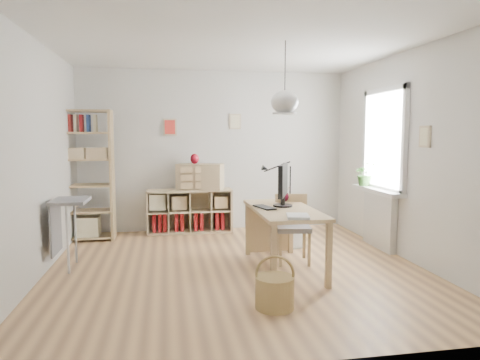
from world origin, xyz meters
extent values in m
plane|color=tan|center=(0.00, 0.00, 0.00)|extent=(4.50, 4.50, 0.00)
plane|color=silver|center=(0.00, 2.25, 1.35)|extent=(4.50, 0.00, 4.50)
plane|color=silver|center=(0.00, -2.25, 1.35)|extent=(4.50, 0.00, 4.50)
plane|color=silver|center=(-2.25, 0.00, 1.35)|extent=(0.00, 4.50, 4.50)
plane|color=silver|center=(2.25, 0.00, 1.35)|extent=(0.00, 4.50, 4.50)
plane|color=white|center=(0.00, 0.00, 2.70)|extent=(4.50, 4.50, 0.00)
cylinder|color=black|center=(0.55, -0.15, 2.36)|extent=(0.01, 0.01, 0.68)
ellipsoid|color=silver|center=(0.55, -0.15, 2.00)|extent=(0.32, 0.32, 0.27)
cube|color=white|center=(2.23, 0.60, 1.55)|extent=(0.03, 1.00, 1.30)
cube|color=white|center=(2.21, 0.06, 1.55)|extent=(0.06, 0.08, 1.46)
cube|color=white|center=(2.21, 1.14, 1.55)|extent=(0.06, 0.08, 1.46)
cube|color=white|center=(2.21, 0.60, 2.24)|extent=(0.06, 1.16, 0.08)
cube|color=white|center=(2.21, 0.60, 0.86)|extent=(0.06, 1.16, 0.08)
cube|color=silver|center=(2.19, 0.60, 0.40)|extent=(0.10, 0.80, 0.80)
cube|color=white|center=(2.14, 0.60, 0.83)|extent=(0.22, 1.20, 0.06)
cube|color=tan|center=(0.55, -0.15, 0.73)|extent=(0.70, 1.50, 0.04)
cube|color=tan|center=(0.25, -0.85, 0.35)|extent=(0.06, 0.06, 0.71)
cube|color=tan|center=(0.25, 0.55, 0.35)|extent=(0.06, 0.06, 0.71)
cube|color=tan|center=(0.85, -0.85, 0.35)|extent=(0.06, 0.06, 0.71)
cube|color=tan|center=(0.85, 0.55, 0.35)|extent=(0.06, 0.06, 0.71)
cube|color=#D1B18A|center=(-0.45, 2.04, 0.01)|extent=(1.40, 0.38, 0.03)
cube|color=#D1B18A|center=(-0.45, 2.04, 0.70)|extent=(1.40, 0.38, 0.03)
cube|color=#D1B18A|center=(-1.14, 2.04, 0.36)|extent=(0.03, 0.38, 0.72)
cube|color=#D1B18A|center=(0.23, 2.04, 0.36)|extent=(0.03, 0.38, 0.72)
cube|color=#D1B18A|center=(-0.45, 2.22, 0.36)|extent=(1.40, 0.02, 0.72)
cube|color=maroon|center=(-1.03, 2.06, 0.19)|extent=(0.06, 0.26, 0.30)
cube|color=maroon|center=(-0.94, 2.06, 0.19)|extent=(0.05, 0.26, 0.30)
cube|color=maroon|center=(-0.86, 2.06, 0.19)|extent=(0.05, 0.26, 0.30)
cube|color=maroon|center=(-0.67, 2.06, 0.19)|extent=(0.05, 0.26, 0.30)
cube|color=maroon|center=(-0.58, 2.06, 0.19)|extent=(0.05, 0.26, 0.30)
cube|color=maroon|center=(-0.35, 2.06, 0.19)|extent=(0.06, 0.26, 0.30)
cube|color=maroon|center=(-0.26, 2.06, 0.19)|extent=(0.06, 0.26, 0.30)
cube|color=maroon|center=(0.00, 2.06, 0.19)|extent=(0.06, 0.26, 0.30)
cube|color=maroon|center=(0.09, 2.06, 0.19)|extent=(0.05, 0.26, 0.30)
cube|color=tan|center=(-2.41, 1.80, 1.00)|extent=(0.04, 0.38, 2.00)
cube|color=tan|center=(-1.65, 1.80, 1.00)|extent=(0.04, 0.38, 2.00)
cube|color=tan|center=(-2.03, 1.80, 0.05)|extent=(0.76, 0.38, 0.03)
cube|color=tan|center=(-2.03, 1.80, 0.45)|extent=(0.76, 0.38, 0.03)
cube|color=tan|center=(-2.03, 1.80, 0.85)|extent=(0.76, 0.38, 0.03)
cube|color=tan|center=(-2.03, 1.80, 1.25)|extent=(0.76, 0.38, 0.03)
cube|color=tan|center=(-2.03, 1.80, 1.65)|extent=(0.76, 0.38, 0.03)
cube|color=tan|center=(-2.03, 1.80, 1.98)|extent=(0.76, 0.38, 0.03)
cube|color=navy|center=(-2.31, 1.80, 1.79)|extent=(0.04, 0.18, 0.26)
cube|color=maroon|center=(-2.23, 1.80, 1.79)|extent=(0.04, 0.18, 0.26)
cube|color=beige|center=(-2.15, 1.80, 1.79)|extent=(0.04, 0.18, 0.26)
cube|color=maroon|center=(-2.07, 1.80, 1.79)|extent=(0.04, 0.18, 0.26)
cube|color=navy|center=(-1.97, 1.80, 1.79)|extent=(0.04, 0.18, 0.26)
cube|color=beige|center=(-1.87, 1.80, 1.79)|extent=(0.04, 0.18, 0.26)
cube|color=gray|center=(-1.97, 0.35, 0.83)|extent=(0.40, 0.55, 0.04)
cylinder|color=silver|center=(-1.97, 0.13, 0.41)|extent=(0.03, 0.03, 0.82)
cylinder|color=silver|center=(-1.97, 0.57, 0.41)|extent=(0.03, 0.03, 0.82)
cube|color=gray|center=(-2.15, 0.35, 0.50)|extent=(0.02, 0.50, 0.62)
cube|color=gray|center=(0.75, 0.12, 0.45)|extent=(0.47, 0.47, 0.06)
cube|color=tan|center=(0.55, -0.04, 0.21)|extent=(0.04, 0.04, 0.42)
cube|color=tan|center=(0.60, 0.32, 0.21)|extent=(0.04, 0.04, 0.42)
cube|color=tan|center=(0.90, -0.09, 0.21)|extent=(0.04, 0.04, 0.42)
cube|color=tan|center=(0.95, 0.27, 0.21)|extent=(0.04, 0.04, 0.42)
cube|color=tan|center=(0.78, 0.30, 0.67)|extent=(0.42, 0.09, 0.38)
cylinder|color=#A18248|center=(0.16, -1.26, 0.15)|extent=(0.37, 0.37, 0.30)
torus|color=#A18248|center=(0.16, -1.26, 0.32)|extent=(0.37, 0.10, 0.37)
cube|color=silver|center=(0.84, 0.84, 0.01)|extent=(0.61, 0.51, 0.02)
cube|color=silver|center=(0.61, 0.76, 0.13)|extent=(0.14, 0.34, 0.27)
cube|color=silver|center=(1.08, 0.93, 0.13)|extent=(0.14, 0.34, 0.27)
cube|color=silver|center=(0.90, 0.68, 0.13)|extent=(0.49, 0.19, 0.27)
cube|color=silver|center=(0.79, 1.00, 0.13)|extent=(0.49, 0.19, 0.27)
cube|color=silver|center=(0.73, 1.14, 0.38)|extent=(0.54, 0.34, 0.33)
sphere|color=gold|center=(0.74, 0.75, 0.20)|extent=(0.12, 0.12, 0.12)
sphere|color=blue|center=(0.91, 0.91, 0.20)|extent=(0.12, 0.12, 0.12)
sphere|color=#BD4117|center=(0.83, 0.82, 0.20)|extent=(0.12, 0.12, 0.12)
sphere|color=#31873C|center=(1.00, 0.82, 0.20)|extent=(0.12, 0.12, 0.12)
cylinder|color=black|center=(0.58, -0.02, 0.76)|extent=(0.24, 0.24, 0.02)
cylinder|color=black|center=(0.58, -0.02, 0.83)|extent=(0.05, 0.05, 0.11)
cube|color=black|center=(0.58, -0.02, 1.07)|extent=(0.27, 0.57, 0.39)
cube|color=black|center=(0.33, -0.10, 0.76)|extent=(0.23, 0.38, 0.02)
cylinder|color=black|center=(0.82, 0.49, 0.77)|extent=(0.07, 0.07, 0.04)
cylinder|color=black|center=(0.82, 0.49, 0.99)|extent=(0.02, 0.02, 0.43)
cone|color=black|center=(0.45, 0.40, 1.18)|extent=(0.11, 0.08, 0.10)
sphere|color=#450915|center=(0.69, 0.33, 0.82)|extent=(0.14, 0.14, 0.14)
cube|color=white|center=(0.54, -0.74, 0.76)|extent=(0.29, 0.33, 0.03)
cube|color=#D1B18A|center=(-0.27, 2.04, 0.93)|extent=(0.82, 0.57, 0.43)
ellipsoid|color=maroon|center=(-0.36, 2.04, 1.23)|extent=(0.14, 0.14, 0.17)
imported|color=#305C22|center=(2.12, 0.95, 1.04)|extent=(0.35, 0.31, 0.35)
camera|label=1|loc=(-0.82, -5.02, 1.62)|focal=32.00mm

